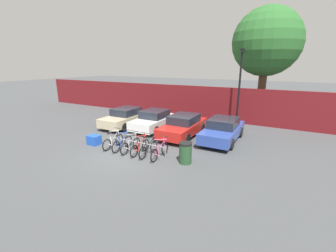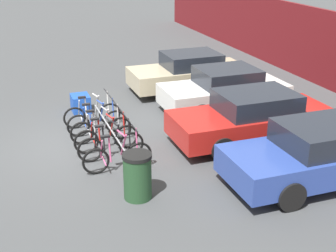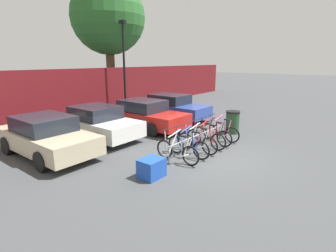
% 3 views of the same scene
% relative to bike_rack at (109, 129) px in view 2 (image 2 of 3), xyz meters
% --- Properties ---
extents(ground_plane, '(120.00, 120.00, 0.00)m').
position_rel_bike_rack_xyz_m(ground_plane, '(-0.35, -0.68, -0.48)').
color(ground_plane, '#424447').
extents(bike_rack, '(3.59, 0.04, 0.57)m').
position_rel_bike_rack_xyz_m(bike_rack, '(0.00, 0.00, 0.00)').
color(bike_rack, gray).
rests_on(bike_rack, ground).
extents(bicycle_white, '(0.68, 1.71, 1.05)m').
position_rel_bike_rack_xyz_m(bicycle_white, '(-1.52, -0.15, -0.11)').
color(bicycle_white, black).
rests_on(bicycle_white, ground).
extents(bicycle_blue, '(0.68, 1.71, 1.05)m').
position_rel_bike_rack_xyz_m(bicycle_blue, '(-0.87, -0.15, -0.11)').
color(bicycle_blue, black).
rests_on(bicycle_blue, ground).
extents(bicycle_silver, '(0.68, 1.71, 1.05)m').
position_rel_bike_rack_xyz_m(bicycle_silver, '(-0.30, -0.15, -0.11)').
color(bicycle_silver, black).
rests_on(bicycle_silver, ground).
extents(bicycle_red, '(0.68, 1.71, 1.05)m').
position_rel_bike_rack_xyz_m(bicycle_red, '(0.32, -0.15, -0.11)').
color(bicycle_red, black).
rests_on(bicycle_red, ground).
extents(bicycle_black, '(0.68, 1.71, 1.05)m').
position_rel_bike_rack_xyz_m(bicycle_black, '(0.85, -0.15, -0.11)').
color(bicycle_black, black).
rests_on(bicycle_black, ground).
extents(bicycle_pink, '(0.68, 1.71, 1.05)m').
position_rel_bike_rack_xyz_m(bicycle_pink, '(1.52, -0.15, -0.11)').
color(bicycle_pink, black).
rests_on(bicycle_pink, ground).
extents(car_beige, '(1.91, 4.22, 1.40)m').
position_rel_bike_rack_xyz_m(car_beige, '(-3.81, 3.85, 0.21)').
color(car_beige, '#C1B28E').
rests_on(car_beige, ground).
extents(car_white, '(1.91, 3.99, 1.40)m').
position_rel_bike_rack_xyz_m(car_white, '(-1.45, 4.12, 0.21)').
color(car_white, silver).
rests_on(car_white, ground).
extents(car_red, '(1.91, 4.41, 1.40)m').
position_rel_bike_rack_xyz_m(car_red, '(1.04, 3.74, 0.21)').
color(car_red, red).
rests_on(car_red, ground).
extents(car_blue, '(1.91, 4.36, 1.40)m').
position_rel_bike_rack_xyz_m(car_blue, '(3.57, 4.03, 0.21)').
color(car_blue, '#2D479E').
rests_on(car_blue, ground).
extents(trash_bin, '(0.63, 0.63, 1.03)m').
position_rel_bike_rack_xyz_m(trash_bin, '(2.89, -0.05, 0.03)').
color(trash_bin, '#234728').
rests_on(trash_bin, ground).
extents(cargo_crate, '(0.70, 0.56, 0.55)m').
position_rel_bike_rack_xyz_m(cargo_crate, '(-2.90, -0.26, -0.21)').
color(cargo_crate, blue).
rests_on(cargo_crate, ground).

